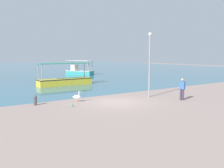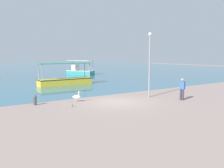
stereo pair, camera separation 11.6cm
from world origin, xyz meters
The scene contains 8 objects.
ground centered at (0.00, 0.00, 0.00)m, with size 120.00×120.00×0.00m, color gray.
fishing_boat_outer centered at (8.97, 23.39, 0.62)m, with size 3.92×4.90×2.44m.
fishing_boat_far_right centered at (1.02, 11.45, 0.54)m, with size 6.22×1.56×2.51m.
pelican centered at (-2.35, 1.74, 0.38)m, with size 0.72×0.56×0.80m.
lamp_post centered at (3.51, 0.22, 2.99)m, with size 0.28×0.28×5.28m.
mooring_bollard centered at (-5.31, 2.29, 0.38)m, with size 0.25×0.25×0.71m.
fisherman_standing centered at (4.65, -2.25, 0.91)m, with size 0.33×0.45×1.69m.
glass_bottle centered at (-3.47, 0.16, 0.11)m, with size 0.07×0.07×0.27m.
Camera 1 is at (-10.64, -14.81, 3.55)m, focal length 40.00 mm.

